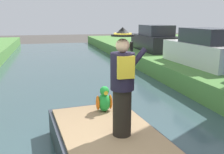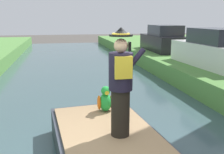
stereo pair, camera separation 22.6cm
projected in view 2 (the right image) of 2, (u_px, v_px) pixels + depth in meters
name	position (u px, v px, depth m)	size (l,w,h in m)	color
person_pirate	(121.00, 84.00, 4.24)	(0.61, 0.42, 1.85)	black
parrot_plush	(105.00, 100.00, 5.54)	(0.36, 0.34, 0.57)	green
parked_car_white	(213.00, 50.00, 10.32)	(1.81, 4.05, 1.50)	white
parked_car_dark	(164.00, 40.00, 15.13)	(1.86, 4.06, 1.50)	black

